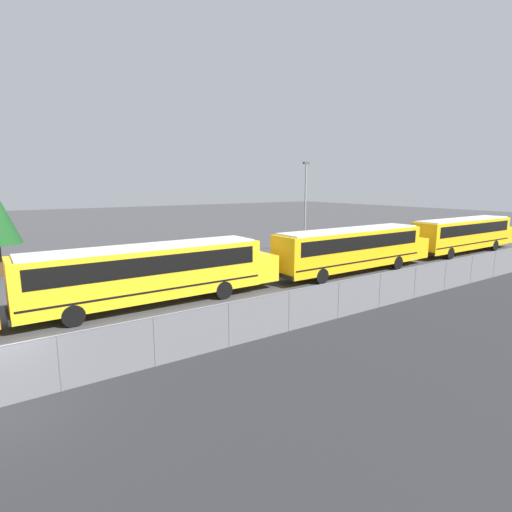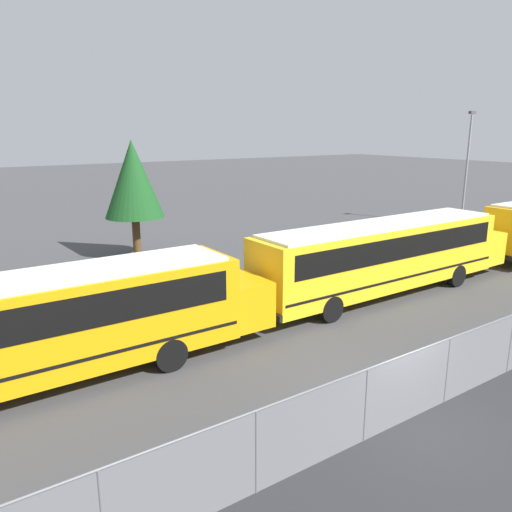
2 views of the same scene
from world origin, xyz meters
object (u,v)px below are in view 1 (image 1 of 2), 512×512
(school_bus_4, at_px, (354,247))
(school_bus_5, at_px, (465,232))
(light_pole, at_px, (305,204))
(school_bus_3, at_px, (153,270))

(school_bus_4, relative_size, school_bus_5, 1.00)
(light_pole, bearing_deg, school_bus_4, -108.60)
(school_bus_4, distance_m, school_bus_5, 14.94)
(school_bus_3, distance_m, light_pole, 19.44)
(school_bus_4, bearing_deg, school_bus_3, 177.74)
(school_bus_3, xyz_separation_m, light_pole, (17.51, 8.02, 2.62))
(school_bus_3, height_order, school_bus_4, same)
(school_bus_4, height_order, light_pole, light_pole)
(school_bus_3, xyz_separation_m, school_bus_5, (29.56, -0.53, 0.00))
(school_bus_3, relative_size, school_bus_5, 1.00)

